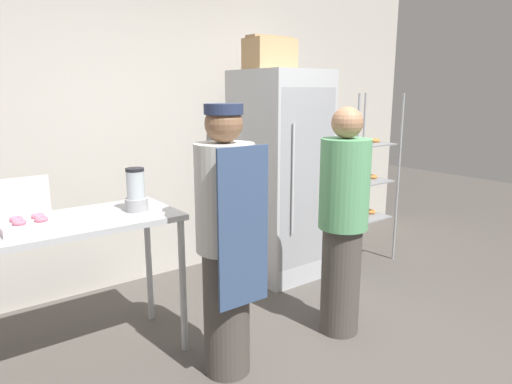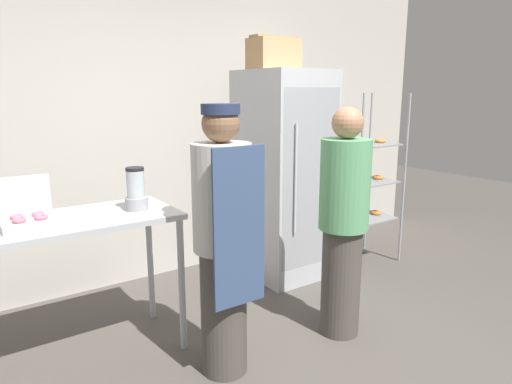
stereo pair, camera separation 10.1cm
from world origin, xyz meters
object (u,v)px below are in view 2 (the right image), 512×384
Objects in this scene: refrigerator at (284,176)px; donut_box at (29,219)px; cardboard_storage_box at (274,54)px; baking_rack at (364,182)px; person_customer at (343,223)px; blender_pitcher at (136,191)px; person_baker at (223,240)px.

refrigerator is 6.33× the size of donut_box.
cardboard_storage_box reaches higher than donut_box.
baking_rack reaches higher than person_customer.
refrigerator is 4.42× the size of cardboard_storage_box.
donut_box is 0.64m from blender_pitcher.
blender_pitcher is at bearing 2.27° from donut_box.
baking_rack reaches higher than person_baker.
cardboard_storage_box is at bearing 17.11° from blender_pitcher.
cardboard_storage_box is (-0.95, 0.24, 1.19)m from baking_rack.
cardboard_storage_box is 1.66m from person_customer.
cardboard_storage_box is at bearing 172.65° from refrigerator.
refrigerator is 6.75× the size of blender_pitcher.
refrigerator reaches higher than person_baker.
person_baker is (-1.16, -1.05, -1.16)m from cardboard_storage_box.
blender_pitcher is at bearing -164.56° from refrigerator.
blender_pitcher is 0.17× the size of person_customer.
donut_box is 2.36m from cardboard_storage_box.
blender_pitcher is 0.71m from person_baker.
blender_pitcher is at bearing -175.04° from baking_rack.
refrigerator is at bearing 11.70° from donut_box.
blender_pitcher is at bearing 114.95° from person_baker.
refrigerator is 1.17× the size of person_customer.
cardboard_storage_box is 0.26× the size of person_baker.
person_baker is 1.02× the size of person_customer.
blender_pitcher is (-1.55, -0.43, 0.13)m from refrigerator.
refrigerator reaches higher than blender_pitcher.
person_baker is (-2.11, -0.82, 0.03)m from baking_rack.
blender_pitcher is 1.78m from cardboard_storage_box.
person_customer is (-1.20, -0.89, -0.00)m from baking_rack.
donut_box is 1.07× the size of blender_pitcher.
baking_rack is at bearing 36.63° from person_customer.
blender_pitcher is 0.65× the size of cardboard_storage_box.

